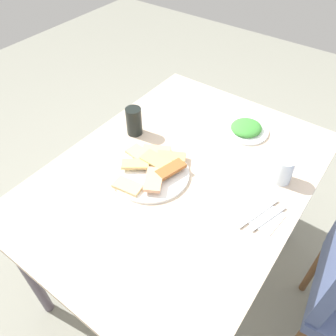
{
  "coord_description": "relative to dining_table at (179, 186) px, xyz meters",
  "views": [
    {
      "loc": [
        0.74,
        0.48,
        1.64
      ],
      "look_at": [
        0.03,
        -0.03,
        0.76
      ],
      "focal_mm": 35.72,
      "sensor_mm": 36.0,
      "label": 1
    }
  ],
  "objects": [
    {
      "name": "soda_can",
      "position": [
        -0.09,
        -0.29,
        0.14
      ],
      "size": [
        0.09,
        0.09,
        0.12
      ],
      "primitive_type": "cylinder",
      "rotation": [
        0.0,
        0.0,
        0.56
      ],
      "color": "black",
      "rests_on": "dining_table"
    },
    {
      "name": "salad_plate_greens",
      "position": [
        -0.37,
        0.09,
        0.09
      ],
      "size": [
        0.19,
        0.19,
        0.04
      ],
      "color": "white",
      "rests_on": "dining_table"
    },
    {
      "name": "pide_platter",
      "position": [
        0.06,
        -0.09,
        0.09
      ],
      "size": [
        0.3,
        0.29,
        0.04
      ],
      "color": "white",
      "rests_on": "dining_table"
    },
    {
      "name": "spoon",
      "position": [
        -0.0,
        0.36,
        0.08
      ],
      "size": [
        0.16,
        0.07,
        0.0
      ],
      "primitive_type": "cube",
      "rotation": [
        0.0,
        0.0,
        -0.31
      ],
      "color": "silver",
      "rests_on": "paper_napkin"
    },
    {
      "name": "drinking_glass",
      "position": [
        -0.19,
        0.32,
        0.13
      ],
      "size": [
        0.07,
        0.07,
        0.1
      ],
      "primitive_type": "cylinder",
      "color": "silver",
      "rests_on": "dining_table"
    },
    {
      "name": "ground_plane",
      "position": [
        0.0,
        0.0,
        -0.66
      ],
      "size": [
        6.0,
        6.0,
        0.0
      ],
      "primitive_type": "plane",
      "color": "gray"
    },
    {
      "name": "fork",
      "position": [
        -0.0,
        0.32,
        0.08
      ],
      "size": [
        0.19,
        0.07,
        0.0
      ],
      "primitive_type": "cube",
      "rotation": [
        0.0,
        0.0,
        -0.29
      ],
      "color": "silver",
      "rests_on": "paper_napkin"
    },
    {
      "name": "paper_napkin",
      "position": [
        -0.0,
        0.34,
        0.08
      ],
      "size": [
        0.13,
        0.13,
        0.0
      ],
      "primitive_type": "cube",
      "rotation": [
        0.0,
        0.0,
        -0.1
      ],
      "color": "white",
      "rests_on": "dining_table"
    },
    {
      "name": "dining_table",
      "position": [
        0.0,
        0.0,
        0.0
      ],
      "size": [
        1.19,
        0.89,
        0.73
      ],
      "color": "beige",
      "rests_on": "ground_plane"
    }
  ]
}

